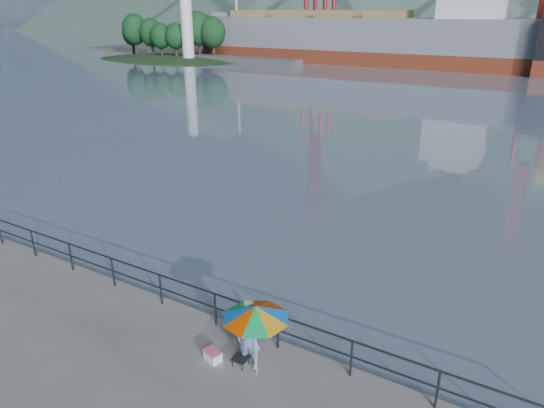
{
  "coord_description": "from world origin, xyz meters",
  "views": [
    {
      "loc": [
        8.09,
        -7.25,
        8.16
      ],
      "look_at": [
        0.28,
        6.0,
        2.0
      ],
      "focal_mm": 32.0,
      "sensor_mm": 36.0,
      "label": 1
    }
  ],
  "objects": [
    {
      "name": "beach_umbrella",
      "position": [
        3.05,
        0.57,
        1.78
      ],
      "size": [
        1.83,
        1.83,
        1.94
      ],
      "color": "white",
      "rests_on": "ground"
    },
    {
      "name": "lighthouse_islet",
      "position": [
        -54.97,
        61.99,
        0.26
      ],
      "size": [
        48.0,
        26.4,
        19.2
      ],
      "color": "#263F1E",
      "rests_on": "ground"
    },
    {
      "name": "fishing_rod",
      "position": [
        2.74,
        1.86,
        0.0
      ],
      "size": [
        0.22,
        1.86,
        1.31
      ],
      "primitive_type": "cylinder",
      "rotation": [
        0.96,
        0.0,
        -0.11
      ],
      "color": "black",
      "rests_on": "ground"
    },
    {
      "name": "bulk_carrier",
      "position": [
        -21.63,
        74.04,
        4.05
      ],
      "size": [
        57.08,
        9.88,
        14.5
      ],
      "color": "maroon",
      "rests_on": "ground"
    },
    {
      "name": "harbor_water",
      "position": [
        0.0,
        130.0,
        0.0
      ],
      "size": [
        500.0,
        280.0,
        0.0
      ],
      "primitive_type": "cube",
      "color": "slate",
      "rests_on": "ground"
    },
    {
      "name": "cooler_bag",
      "position": [
        1.83,
        0.46,
        0.13
      ],
      "size": [
        0.5,
        0.4,
        0.25
      ],
      "primitive_type": "cube",
      "rotation": [
        0.0,
        0.0,
        -0.29
      ],
      "color": "silver",
      "rests_on": "ground"
    },
    {
      "name": "guardrail",
      "position": [
        0.0,
        1.7,
        0.52
      ],
      "size": [
        22.0,
        0.06,
        1.03
      ],
      "color": "#2D3033",
      "rests_on": "ground"
    },
    {
      "name": "fisherman",
      "position": [
        2.73,
        0.77,
        0.84
      ],
      "size": [
        0.68,
        0.52,
        1.67
      ],
      "primitive_type": "imported",
      "rotation": [
        0.0,
        0.0,
        0.22
      ],
      "color": "navy",
      "rests_on": "ground"
    },
    {
      "name": "folding_stool",
      "position": [
        2.54,
        0.66,
        0.13
      ],
      "size": [
        0.38,
        0.38,
        0.24
      ],
      "color": "black",
      "rests_on": "ground"
    }
  ]
}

